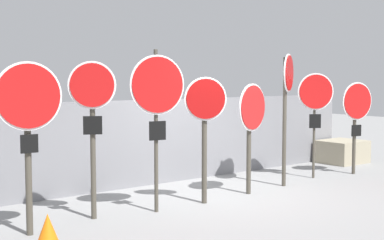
# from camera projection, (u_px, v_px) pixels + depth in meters

# --- Properties ---
(ground_plane) EXTENTS (40.00, 40.00, 0.00)m
(ground_plane) POSITION_uv_depth(u_px,v_px,m) (222.00, 195.00, 9.64)
(ground_plane) COLOR gray
(fence_back) EXTENTS (10.26, 0.12, 1.69)m
(fence_back) POSITION_uv_depth(u_px,v_px,m) (170.00, 141.00, 10.86)
(fence_back) COLOR slate
(fence_back) RESTS_ON ground
(stop_sign_0) EXTENTS (0.91, 0.17, 2.33)m
(stop_sign_0) POSITION_uv_depth(u_px,v_px,m) (28.00, 115.00, 7.03)
(stop_sign_0) COLOR #474238
(stop_sign_0) RESTS_ON ground
(stop_sign_1) EXTENTS (0.64, 0.34, 2.36)m
(stop_sign_1) POSITION_uv_depth(u_px,v_px,m) (92.00, 110.00, 7.87)
(stop_sign_1) COLOR #474238
(stop_sign_1) RESTS_ON ground
(stop_sign_2) EXTENTS (0.92, 0.18, 2.55)m
(stop_sign_2) POSITION_uv_depth(u_px,v_px,m) (157.00, 96.00, 8.27)
(stop_sign_2) COLOR #474238
(stop_sign_2) RESTS_ON ground
(stop_sign_3) EXTENTS (0.67, 0.32, 2.13)m
(stop_sign_3) POSITION_uv_depth(u_px,v_px,m) (205.00, 117.00, 8.89)
(stop_sign_3) COLOR #474238
(stop_sign_3) RESTS_ON ground
(stop_sign_4) EXTENTS (0.84, 0.25, 2.01)m
(stop_sign_4) POSITION_uv_depth(u_px,v_px,m) (252.00, 117.00, 9.64)
(stop_sign_4) COLOR #474238
(stop_sign_4) RESTS_ON ground
(stop_sign_5) EXTENTS (0.65, 0.39, 2.58)m
(stop_sign_5) POSITION_uv_depth(u_px,v_px,m) (287.00, 92.00, 10.33)
(stop_sign_5) COLOR #474238
(stop_sign_5) RESTS_ON ground
(stop_sign_6) EXTENTS (0.68, 0.41, 2.22)m
(stop_sign_6) POSITION_uv_depth(u_px,v_px,m) (315.00, 100.00, 11.15)
(stop_sign_6) COLOR #474238
(stop_sign_6) RESTS_ON ground
(stop_sign_7) EXTENTS (0.82, 0.20, 2.03)m
(stop_sign_7) POSITION_uv_depth(u_px,v_px,m) (357.00, 110.00, 11.66)
(stop_sign_7) COLOR #474238
(stop_sign_7) RESTS_ON ground
(traffic_cone_0) EXTENTS (0.41, 0.41, 0.47)m
(traffic_cone_0) POSITION_uv_depth(u_px,v_px,m) (48.00, 233.00, 6.46)
(traffic_cone_0) COLOR black
(traffic_cone_0) RESTS_ON ground
(storage_crate) EXTENTS (1.07, 0.94, 0.56)m
(storage_crate) POSITION_uv_depth(u_px,v_px,m) (342.00, 151.00, 13.38)
(storage_crate) COLOR #9E937A
(storage_crate) RESTS_ON ground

